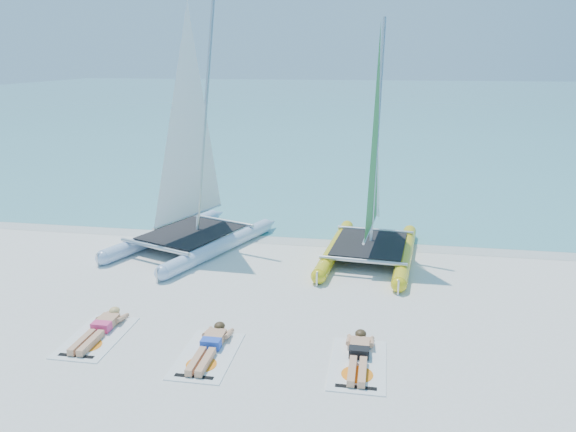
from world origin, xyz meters
name	(u,v)px	position (x,y,z in m)	size (l,w,h in m)	color
ground	(252,317)	(0.00, 0.00, 0.00)	(140.00, 140.00, 0.00)	silver
sea	(366,99)	(0.00, 63.00, 0.01)	(140.00, 115.00, 0.01)	#67ACAA
wet_sand_strip	(293,238)	(0.00, 5.50, 0.00)	(140.00, 1.40, 0.01)	silver
catamaran_blue	(191,174)	(-2.74, 4.26, 2.14)	(4.22, 5.80, 7.17)	silver
catamaran_yellow	(374,181)	(2.39, 4.59, 2.07)	(2.74, 5.26, 6.59)	yellow
towel_a	(96,337)	(-2.82, -1.39, 0.01)	(1.00, 1.85, 0.02)	white
sunbather_a	(100,328)	(-2.82, -1.20, 0.12)	(0.37, 1.73, 0.26)	tan
towel_b	(207,355)	(-0.44, -1.69, 0.01)	(1.00, 1.85, 0.02)	white
sunbather_b	(210,345)	(-0.44, -1.49, 0.12)	(0.37, 1.73, 0.26)	tan
towel_c	(358,364)	(2.34, -1.53, 0.01)	(1.00, 1.85, 0.02)	white
sunbather_c	(359,354)	(2.34, -1.34, 0.12)	(0.37, 1.73, 0.26)	tan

